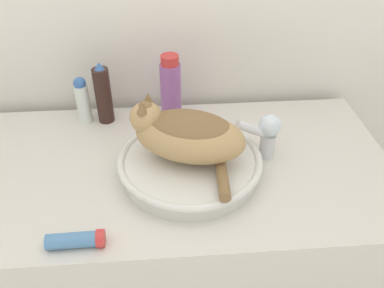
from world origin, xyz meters
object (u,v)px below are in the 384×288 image
object	(u,v)px
faucet	(268,132)
deodorant_stick	(84,100)
mouthwash_bottle	(172,89)
cream_tube	(79,240)
hairspray_can_black	(105,94)
cat	(188,133)

from	to	relation	value
faucet	deodorant_stick	distance (m)	0.58
mouthwash_bottle	cream_tube	world-z (taller)	mouthwash_bottle
faucet	cream_tube	xyz separation A→B (m)	(-0.49, -0.29, -0.07)
mouthwash_bottle	hairspray_can_black	bearing A→B (deg)	-180.00
cat	deodorant_stick	world-z (taller)	cat
hairspray_can_black	faucet	bearing A→B (deg)	-26.03
cat	cream_tube	size ratio (longest dim) A/B	2.53
faucet	deodorant_stick	world-z (taller)	deodorant_stick
cat	hairspray_can_black	xyz separation A→B (m)	(-0.24, 0.28, -0.03)
faucet	mouthwash_bottle	world-z (taller)	mouthwash_bottle
faucet	hairspray_can_black	bearing A→B (deg)	-39.82
deodorant_stick	mouthwash_bottle	xyz separation A→B (m)	(0.28, 0.00, 0.03)
deodorant_stick	hairspray_can_black	distance (m)	0.07
faucet	cream_tube	bearing A→B (deg)	16.46
cat	cream_tube	world-z (taller)	cat
hairspray_can_black	cream_tube	bearing A→B (deg)	-92.30
cat	faucet	xyz separation A→B (m)	(0.23, 0.05, -0.05)
hairspray_can_black	cream_tube	distance (m)	0.52
cat	cream_tube	distance (m)	0.37
mouthwash_bottle	cream_tube	distance (m)	0.57
deodorant_stick	cream_tube	xyz separation A→B (m)	(0.05, -0.51, -0.06)
faucet	hairspray_can_black	distance (m)	0.52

